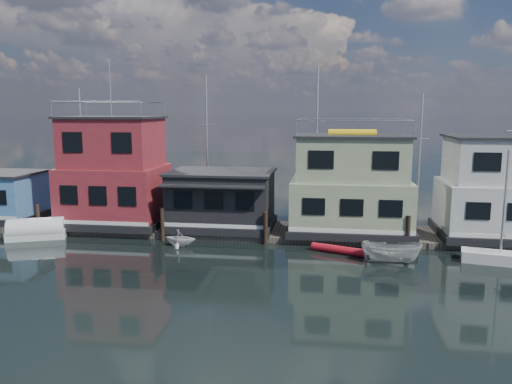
% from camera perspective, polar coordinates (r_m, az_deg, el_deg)
% --- Properties ---
extents(ground, '(160.00, 160.00, 0.00)m').
position_cam_1_polar(ground, '(24.89, -8.63, -11.25)').
color(ground, black).
rests_on(ground, ground).
extents(dock, '(48.00, 5.00, 0.40)m').
position_cam_1_polar(dock, '(35.97, -3.11, -4.33)').
color(dock, '#595147').
rests_on(dock, ground).
extents(houseboat_red, '(7.40, 5.90, 11.86)m').
position_cam_1_polar(houseboat_red, '(37.85, -15.89, 2.02)').
color(houseboat_red, black).
rests_on(houseboat_red, dock).
extents(houseboat_dark, '(7.40, 6.10, 4.06)m').
position_cam_1_polar(houseboat_dark, '(35.59, -3.94, -0.84)').
color(houseboat_dark, black).
rests_on(houseboat_dark, dock).
extents(houseboat_green, '(8.40, 5.90, 7.03)m').
position_cam_1_polar(houseboat_green, '(34.68, 10.75, 0.64)').
color(houseboat_green, black).
rests_on(houseboat_green, dock).
extents(houseboat_white, '(8.40, 5.90, 6.66)m').
position_cam_1_polar(houseboat_white, '(36.53, 26.62, 0.22)').
color(houseboat_white, black).
rests_on(houseboat_white, dock).
extents(pilings, '(42.28, 0.28, 2.20)m').
position_cam_1_polar(pilings, '(33.17, -4.64, -3.93)').
color(pilings, '#2D2116').
rests_on(pilings, ground).
extents(background_masts, '(36.40, 0.16, 12.00)m').
position_cam_1_polar(background_masts, '(40.43, 5.16, 4.86)').
color(background_masts, silver).
rests_on(background_masts, ground).
extents(red_kayak, '(3.31, 1.69, 0.49)m').
position_cam_1_polar(red_kayak, '(31.21, 9.31, -6.50)').
color(red_kayak, red).
rests_on(red_kayak, ground).
extents(dinghy_white, '(2.28, 2.03, 1.10)m').
position_cam_1_polar(dinghy_white, '(32.70, -8.68, -5.19)').
color(dinghy_white, silver).
rests_on(dinghy_white, ground).
extents(motorboat, '(3.57, 1.87, 1.31)m').
position_cam_1_polar(motorboat, '(29.79, 15.18, -6.67)').
color(motorboat, beige).
rests_on(motorboat, ground).
extents(tarp_runabout, '(4.06, 2.78, 1.54)m').
position_cam_1_polar(tarp_runabout, '(37.30, -23.81, -4.05)').
color(tarp_runabout, beige).
rests_on(tarp_runabout, ground).
extents(day_sailer, '(4.33, 2.19, 6.52)m').
position_cam_1_polar(day_sailer, '(32.06, 26.12, -6.65)').
color(day_sailer, silver).
rests_on(day_sailer, ground).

